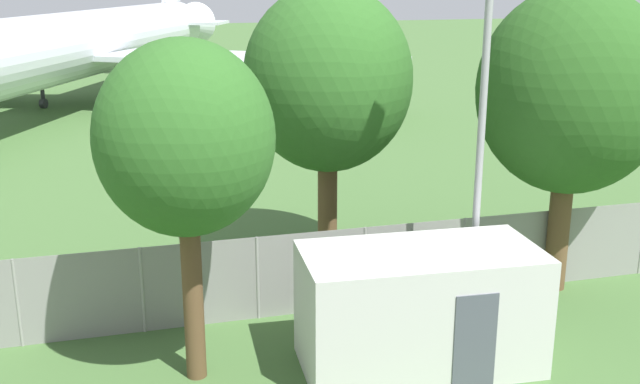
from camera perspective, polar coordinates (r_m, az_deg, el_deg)
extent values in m
cylinder|color=gray|center=(17.00, -22.05, -7.86)|extent=(0.07, 0.07, 1.97)
cylinder|color=gray|center=(16.85, -13.38, -7.29)|extent=(0.07, 0.07, 1.97)
cylinder|color=gray|center=(17.07, -4.77, -6.56)|extent=(0.07, 0.07, 1.97)
cylinder|color=gray|center=(17.66, 3.41, -5.73)|extent=(0.07, 0.07, 1.97)
cylinder|color=gray|center=(18.59, 10.89, -4.86)|extent=(0.07, 0.07, 1.97)
cylinder|color=gray|center=(19.80, 17.55, -4.02)|extent=(0.07, 0.07, 1.97)
cube|color=gray|center=(17.07, -4.77, -6.56)|extent=(56.00, 0.01, 1.97)
cylinder|color=silver|center=(44.24, -19.33, 10.27)|extent=(19.27, 35.97, 3.81)
cone|color=silver|center=(63.72, -10.11, 12.46)|extent=(5.10, 5.76, 3.43)
cube|color=silver|center=(42.21, -5.28, 10.07)|extent=(17.19, 13.66, 0.30)
cylinder|color=#939399|center=(43.37, -8.43, 8.79)|extent=(2.99, 3.83, 1.71)
cube|color=silver|center=(60.39, -11.25, 12.57)|extent=(8.89, 6.27, 0.20)
cylinder|color=#2D2D33|center=(45.23, -15.31, 7.14)|extent=(0.24, 0.24, 1.78)
cylinder|color=#2D2D33|center=(45.32, -15.25, 6.38)|extent=(0.51, 0.63, 0.56)
cylinder|color=#2D2D33|center=(47.30, -20.39, 7.08)|extent=(0.24, 0.24, 1.78)
cylinder|color=#2D2D33|center=(47.39, -20.32, 6.35)|extent=(0.51, 0.63, 0.56)
cube|color=silver|center=(15.13, 7.59, -8.78)|extent=(4.80, 2.55, 2.44)
cube|color=#4C515B|center=(14.51, 11.73, -11.10)|extent=(0.84, 0.08, 1.90)
cylinder|color=brown|center=(14.58, -9.65, -7.84)|extent=(0.39, 0.39, 3.38)
ellipsoid|color=#2D6023|center=(13.63, -10.26, 4.06)|extent=(3.26, 3.26, 3.59)
cylinder|color=brown|center=(20.21, 0.57, -1.09)|extent=(0.53, 0.53, 3.13)
ellipsoid|color=#2D6023|center=(19.47, 0.60, 8.60)|extent=(4.38, 4.38, 4.82)
cylinder|color=brown|center=(19.37, 17.71, -2.73)|extent=(0.53, 0.53, 3.09)
ellipsoid|color=#28561E|center=(18.59, 18.62, 7.33)|extent=(4.43, 4.43, 4.87)
cylinder|color=#99999E|center=(16.03, 12.15, 3.86)|extent=(0.16, 0.16, 8.49)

